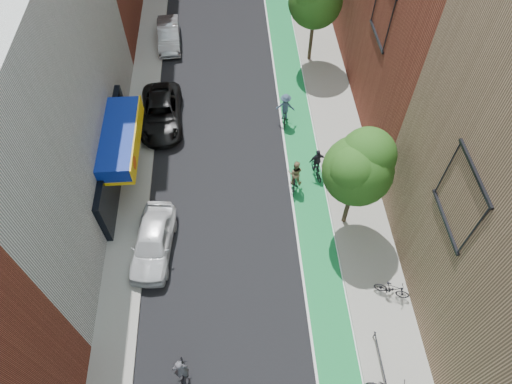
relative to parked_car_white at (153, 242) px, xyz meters
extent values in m
cube|color=#168036|center=(8.46, 17.08, -0.79)|extent=(2.00, 68.00, 0.01)
cube|color=gray|center=(-1.54, 17.08, -0.72)|extent=(2.00, 68.00, 0.15)
cube|color=gray|center=(10.96, 17.08, -0.72)|extent=(3.00, 68.00, 0.15)
cube|color=silver|center=(-6.54, 5.08, 5.20)|extent=(8.00, 20.00, 12.00)
cylinder|color=#332619|center=(10.06, 1.08, 0.85)|extent=(0.24, 0.24, 3.30)
sphere|color=#1C4312|center=(10.06, 1.08, 3.58)|extent=(3.36, 3.36, 3.36)
sphere|color=#1C4312|center=(10.46, 1.38, 4.30)|extent=(2.64, 2.64, 2.64)
sphere|color=#1C4312|center=(9.76, 0.78, 4.06)|extent=(2.40, 2.40, 2.40)
cylinder|color=#332619|center=(10.06, 15.08, 0.93)|extent=(0.24, 0.24, 3.47)
sphere|color=#1C4312|center=(10.06, 15.08, 3.80)|extent=(3.53, 3.53, 3.53)
imported|color=silver|center=(0.00, 0.00, 0.00)|extent=(2.36, 4.86, 1.60)
imported|color=black|center=(-0.14, 9.42, -0.05)|extent=(2.72, 5.50, 1.50)
imported|color=#9C9FA4|center=(-0.08, 17.72, -0.07)|extent=(1.84, 4.51, 1.45)
imported|color=black|center=(1.67, -6.60, -0.32)|extent=(0.91, 1.89, 0.95)
imported|color=#515058|center=(1.67, -6.50, 0.45)|extent=(0.71, 0.53, 1.79)
imported|color=black|center=(7.66, 3.59, -0.28)|extent=(0.82, 1.77, 1.03)
imported|color=#907854|center=(7.66, 3.69, 0.42)|extent=(0.96, 0.81, 1.73)
imported|color=black|center=(9.03, 4.46, -0.38)|extent=(0.84, 1.66, 0.83)
imported|color=#23222A|center=(9.03, 4.56, 0.35)|extent=(1.00, 0.56, 1.61)
imported|color=black|center=(7.66, 8.88, -0.27)|extent=(0.78, 1.82, 1.06)
imported|color=#384D65|center=(7.66, 8.98, 0.46)|extent=(1.26, 0.85, 1.81)
imported|color=black|center=(11.53, -3.28, -0.14)|extent=(1.75, 1.12, 1.02)
camera|label=1|loc=(4.46, -12.05, 20.05)|focal=32.00mm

